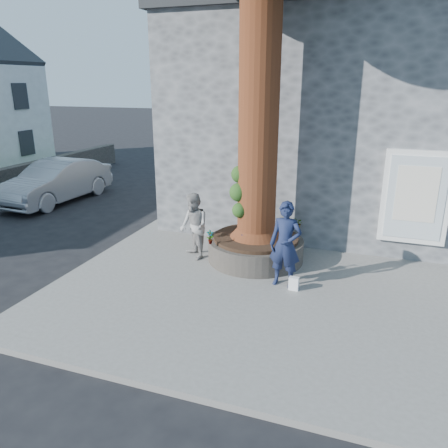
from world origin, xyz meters
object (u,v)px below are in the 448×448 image
(man, at_px, (285,245))
(woman, at_px, (194,226))
(planter, at_px, (256,248))
(car_silver, at_px, (56,181))

(man, bearing_deg, woman, 166.50)
(planter, xyz_separation_m, woman, (-1.45, -0.40, 0.52))
(planter, distance_m, woman, 1.59)
(planter, relative_size, woman, 1.42)
(planter, xyz_separation_m, man, (0.95, -1.16, 0.62))
(planter, distance_m, car_silver, 9.10)
(car_silver, bearing_deg, woman, -24.24)
(planter, bearing_deg, man, -50.65)
(woman, bearing_deg, car_silver, -162.82)
(woman, relative_size, car_silver, 0.35)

